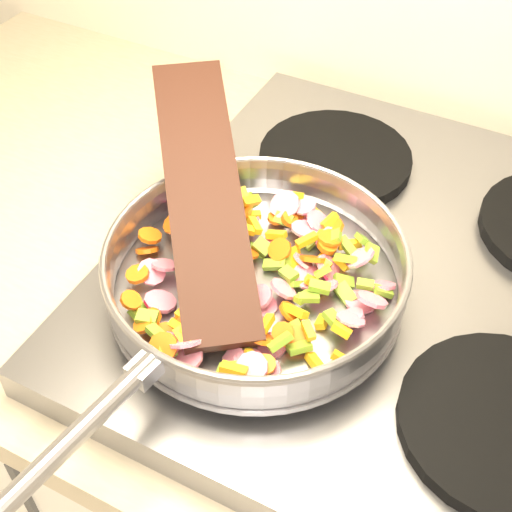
% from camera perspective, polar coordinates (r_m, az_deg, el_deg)
% --- Properties ---
extents(cooktop, '(0.60, 0.60, 0.04)m').
position_cam_1_polar(cooktop, '(0.79, 11.57, -2.32)').
color(cooktop, '#939399').
rests_on(cooktop, counter_top).
extents(grate_fl, '(0.19, 0.19, 0.02)m').
position_cam_1_polar(grate_fl, '(0.72, -2.39, -4.42)').
color(grate_fl, black).
rests_on(grate_fl, cooktop).
extents(grate_fr, '(0.19, 0.19, 0.02)m').
position_cam_1_polar(grate_fr, '(0.68, 19.35, -12.54)').
color(grate_fr, black).
rests_on(grate_fr, cooktop).
extents(grate_bl, '(0.19, 0.19, 0.02)m').
position_cam_1_polar(grate_bl, '(0.90, 6.35, 7.77)').
color(grate_bl, black).
rests_on(grate_bl, cooktop).
extents(saute_pan, '(0.34, 0.50, 0.06)m').
position_cam_1_polar(saute_pan, '(0.70, -0.12, -1.16)').
color(saute_pan, '#9E9EA5').
rests_on(saute_pan, grate_fl).
extents(vegetable_heap, '(0.27, 0.27, 0.05)m').
position_cam_1_polar(vegetable_heap, '(0.71, 0.26, -1.94)').
color(vegetable_heap, '#D6144B').
rests_on(vegetable_heap, saute_pan).
extents(wooden_spatula, '(0.25, 0.30, 0.12)m').
position_cam_1_polar(wooden_spatula, '(0.72, -4.21, 5.00)').
color(wooden_spatula, black).
rests_on(wooden_spatula, saute_pan).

